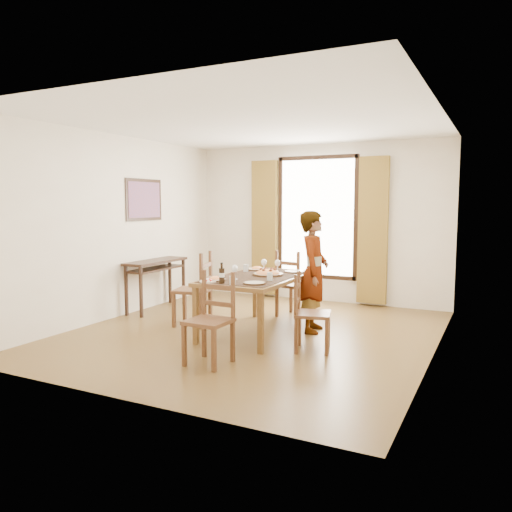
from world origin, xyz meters
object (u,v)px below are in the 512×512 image
at_px(dining_table, 258,281).
at_px(pasta_platter, 268,271).
at_px(console_table, 156,267).
at_px(man, 314,272).

relative_size(dining_table, pasta_platter, 4.32).
distance_m(console_table, man, 2.71).
xyz_separation_m(console_table, man, (2.70, -0.16, 0.12)).
distance_m(console_table, pasta_platter, 2.22).
xyz_separation_m(console_table, pasta_platter, (2.17, -0.45, 0.12)).
bearing_deg(dining_table, man, 33.11).
bearing_deg(man, dining_table, 111.90).
xyz_separation_m(console_table, dining_table, (2.08, -0.57, 0.01)).
bearing_deg(dining_table, pasta_platter, 52.71).
relative_size(console_table, dining_table, 0.69).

